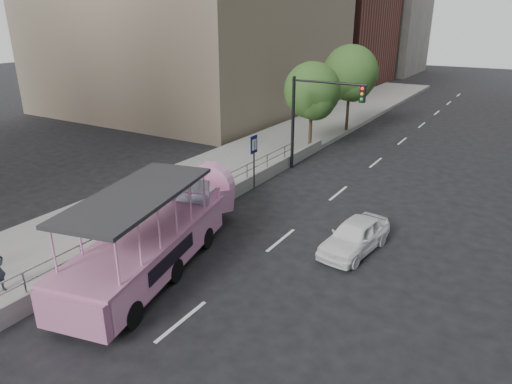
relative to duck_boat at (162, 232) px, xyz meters
The scene contains 11 objects.
ground 2.16m from the duck_boat, 11.49° to the right, with size 160.00×160.00×0.00m, color black.
sidewalk 10.46m from the duck_boat, 112.31° to the left, with size 5.50×80.00×0.30m, color #9D9D98.
kerb_wall 2.21m from the duck_boat, 128.98° to the left, with size 0.24×30.00×0.36m, color #A2A39D.
guardrail 2.10m from the duck_boat, 128.98° to the left, with size 0.07×22.00×0.71m.
duck_boat is the anchor object (origin of this frame).
car 7.03m from the duck_boat, 37.71° to the left, with size 1.47×3.64×1.24m, color white.
parking_sign 8.23m from the duck_boat, 98.41° to the left, with size 0.08×0.62×2.74m.
traffic_signal 12.36m from the duck_boat, 89.56° to the left, with size 4.20×0.32×5.20m.
street_tree_near 15.86m from the duck_boat, 95.52° to the left, with size 3.52×3.52×5.72m.
street_tree_far 21.83m from the duck_boat, 93.46° to the left, with size 3.97×3.97×6.45m.
midrise_stone_b 65.80m from the duck_boat, 102.58° to the left, with size 16.00×14.00×20.00m, color gray.
Camera 1 is at (8.53, -10.20, 8.18)m, focal length 32.00 mm.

